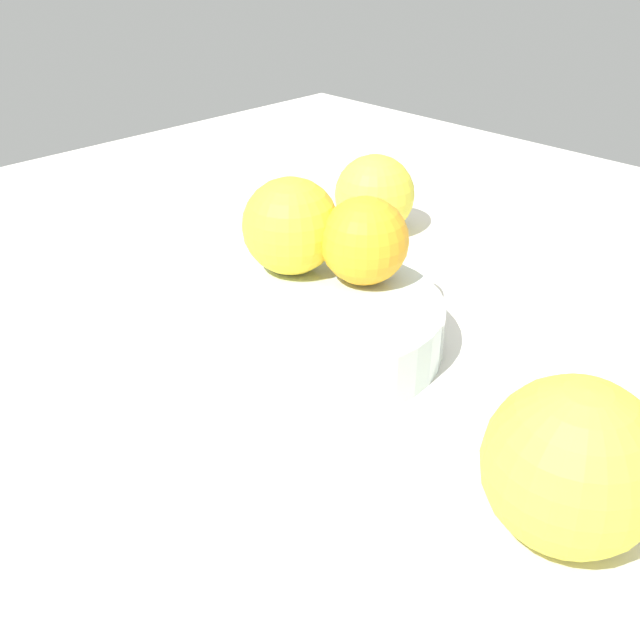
# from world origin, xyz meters

# --- Properties ---
(ground_plane) EXTENTS (1.10, 1.10, 0.02)m
(ground_plane) POSITION_xyz_m (0.00, 0.00, -0.01)
(ground_plane) COLOR silver
(fruit_bowl) EXTENTS (0.17, 0.17, 0.04)m
(fruit_bowl) POSITION_xyz_m (0.00, 0.00, 0.02)
(fruit_bowl) COLOR silver
(fruit_bowl) RESTS_ON ground_plane
(orange_in_bowl_0) EXTENTS (0.06, 0.06, 0.06)m
(orange_in_bowl_0) POSITION_xyz_m (0.04, -0.00, 0.07)
(orange_in_bowl_0) COLOR #F9A823
(orange_in_bowl_0) RESTS_ON fruit_bowl
(orange_in_bowl_1) EXTENTS (0.07, 0.07, 0.07)m
(orange_in_bowl_1) POSITION_xyz_m (0.02, 0.05, 0.07)
(orange_in_bowl_1) COLOR yellow
(orange_in_bowl_1) RESTS_ON fruit_bowl
(orange_loose_0) EXTENTS (0.09, 0.09, 0.09)m
(orange_loose_0) POSITION_xyz_m (-0.04, -0.21, 0.04)
(orange_loose_0) COLOR yellow
(orange_loose_0) RESTS_ON ground_plane
(orange_loose_1) EXTENTS (0.07, 0.07, 0.07)m
(orange_loose_1) POSITION_xyz_m (0.18, 0.11, 0.04)
(orange_loose_1) COLOR yellow
(orange_loose_1) RESTS_ON ground_plane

